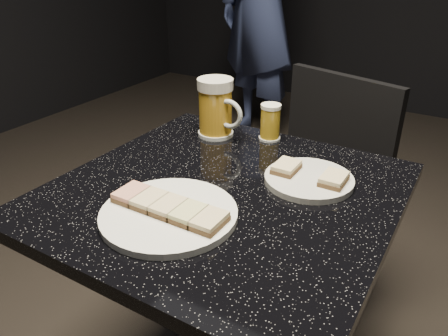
{
  "coord_description": "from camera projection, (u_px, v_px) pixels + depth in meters",
  "views": [
    {
      "loc": [
        0.42,
        -0.7,
        1.22
      ],
      "look_at": [
        0.0,
        0.0,
        0.8
      ],
      "focal_mm": 35.0,
      "sensor_mm": 36.0,
      "label": 1
    }
  ],
  "objects": [
    {
      "name": "beer_tumbler",
      "position": [
        270.0,
        122.0,
        1.16
      ],
      "size": [
        0.06,
        0.06,
        0.1
      ],
      "color": "silver",
      "rests_on": "table"
    },
    {
      "name": "beer_mug",
      "position": [
        216.0,
        108.0,
        1.17
      ],
      "size": [
        0.14,
        0.1,
        0.16
      ],
      "color": "white",
      "rests_on": "table"
    },
    {
      "name": "plate_small",
      "position": [
        309.0,
        179.0,
        0.96
      ],
      "size": [
        0.2,
        0.2,
        0.01
      ],
      "primitive_type": "cylinder",
      "color": "silver",
      "rests_on": "table"
    },
    {
      "name": "plate_large",
      "position": [
        169.0,
        214.0,
        0.84
      ],
      "size": [
        0.27,
        0.27,
        0.01
      ],
      "primitive_type": "cylinder",
      "color": "white",
      "rests_on": "table"
    },
    {
      "name": "canapes_on_plate_small",
      "position": [
        309.0,
        173.0,
        0.96
      ],
      "size": [
        0.16,
        0.07,
        0.02
      ],
      "color": "#4C3521",
      "rests_on": "plate_small"
    },
    {
      "name": "canapes_on_plate_large",
      "position": [
        168.0,
        207.0,
        0.83
      ],
      "size": [
        0.24,
        0.07,
        0.02
      ],
      "color": "#4C3521",
      "rests_on": "plate_large"
    },
    {
      "name": "patron",
      "position": [
        259.0,
        2.0,
        2.7
      ],
      "size": [
        0.79,
        0.69,
        1.82
      ],
      "primitive_type": "imported",
      "rotation": [
        0.0,
        0.0,
        -0.47
      ],
      "color": "navy",
      "rests_on": "floor"
    },
    {
      "name": "chair",
      "position": [
        312.0,
        192.0,
        1.43
      ],
      "size": [
        0.49,
        0.49,
        0.87
      ],
      "color": "black",
      "rests_on": "floor"
    },
    {
      "name": "table",
      "position": [
        224.0,
        276.0,
        1.05
      ],
      "size": [
        0.7,
        0.7,
        0.75
      ],
      "color": "black",
      "rests_on": "floor"
    }
  ]
}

